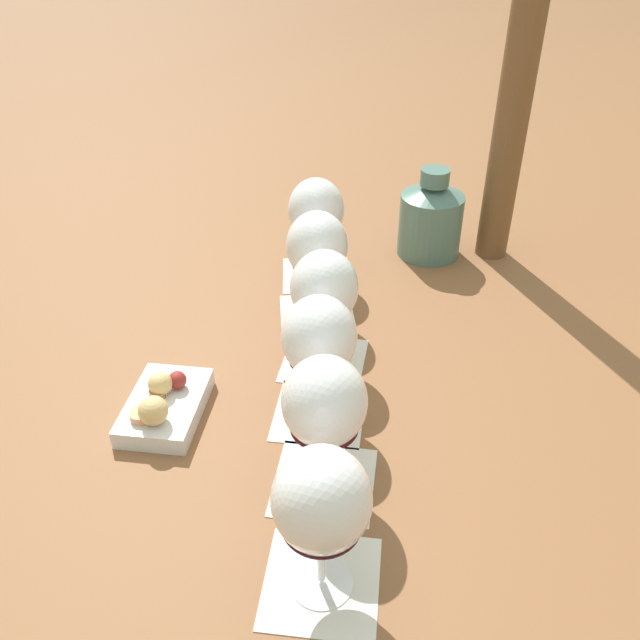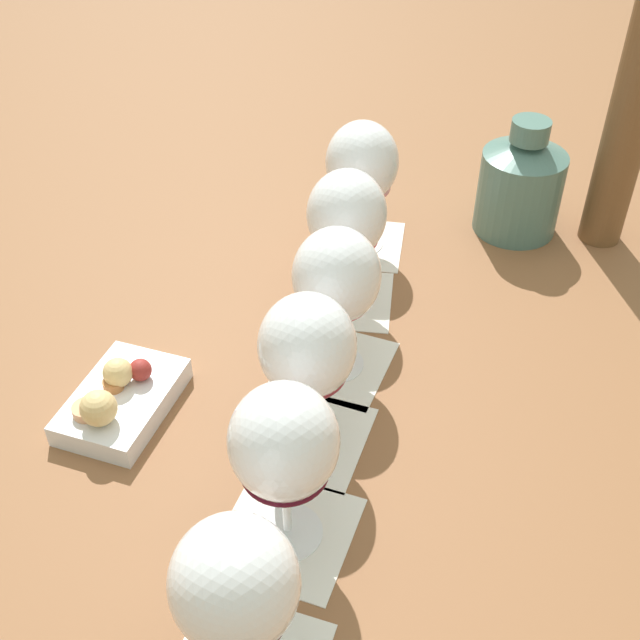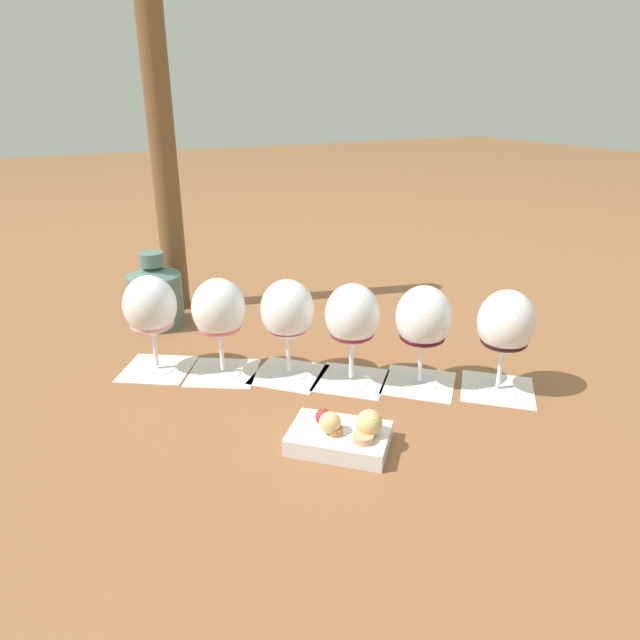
{
  "view_description": "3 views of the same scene",
  "coord_description": "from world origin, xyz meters",
  "px_view_note": "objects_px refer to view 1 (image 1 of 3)",
  "views": [
    {
      "loc": [
        0.4,
        0.55,
        0.58
      ],
      "look_at": [
        0.0,
        -0.0,
        0.11
      ],
      "focal_mm": 38.0,
      "sensor_mm": 36.0,
      "label": 1
    },
    {
      "loc": [
        0.24,
        0.53,
        0.59
      ],
      "look_at": [
        0.0,
        -0.0,
        0.11
      ],
      "focal_mm": 45.0,
      "sensor_mm": 36.0,
      "label": 2
    },
    {
      "loc": [
        0.75,
        -0.4,
        0.45
      ],
      "look_at": [
        0.0,
        -0.0,
        0.11
      ],
      "focal_mm": 32.0,
      "sensor_mm": 36.0,
      "label": 3
    }
  ],
  "objects_px": {
    "wine_glass_4": "(324,407)",
    "umbrella_pole": "(527,27)",
    "ceramic_vase": "(431,218)",
    "wine_glass_5": "(322,505)",
    "snack_dish": "(164,405)",
    "wine_glass_1": "(317,250)",
    "wine_glass_3": "(319,342)",
    "wine_glass_0": "(316,214)",
    "wine_glass_2": "(324,293)"
  },
  "relations": [
    {
      "from": "wine_glass_4",
      "to": "umbrella_pole",
      "type": "xyz_separation_m",
      "value": [
        -0.55,
        -0.25,
        0.26
      ]
    },
    {
      "from": "wine_glass_4",
      "to": "ceramic_vase",
      "type": "height_order",
      "value": "wine_glass_4"
    },
    {
      "from": "wine_glass_2",
      "to": "snack_dish",
      "type": "distance_m",
      "value": 0.25
    },
    {
      "from": "wine_glass_0",
      "to": "wine_glass_4",
      "type": "height_order",
      "value": "same"
    },
    {
      "from": "wine_glass_3",
      "to": "wine_glass_0",
      "type": "bearing_deg",
      "value": -125.36
    },
    {
      "from": "snack_dish",
      "to": "wine_glass_3",
      "type": "bearing_deg",
      "value": 145.14
    },
    {
      "from": "wine_glass_0",
      "to": "umbrella_pole",
      "type": "height_order",
      "value": "umbrella_pole"
    },
    {
      "from": "wine_glass_3",
      "to": "wine_glass_4",
      "type": "xyz_separation_m",
      "value": [
        0.06,
        0.09,
        0.0
      ]
    },
    {
      "from": "wine_glass_3",
      "to": "umbrella_pole",
      "type": "height_order",
      "value": "umbrella_pole"
    },
    {
      "from": "wine_glass_5",
      "to": "umbrella_pole",
      "type": "distance_m",
      "value": 0.77
    },
    {
      "from": "wine_glass_3",
      "to": "wine_glass_5",
      "type": "bearing_deg",
      "value": 54.38
    },
    {
      "from": "wine_glass_4",
      "to": "ceramic_vase",
      "type": "relative_size",
      "value": 1.09
    },
    {
      "from": "wine_glass_0",
      "to": "snack_dish",
      "type": "height_order",
      "value": "wine_glass_0"
    },
    {
      "from": "wine_glass_4",
      "to": "ceramic_vase",
      "type": "xyz_separation_m",
      "value": [
        -0.46,
        -0.32,
        -0.05
      ]
    },
    {
      "from": "wine_glass_1",
      "to": "ceramic_vase",
      "type": "relative_size",
      "value": 1.09
    },
    {
      "from": "wine_glass_5",
      "to": "snack_dish",
      "type": "bearing_deg",
      "value": -86.62
    },
    {
      "from": "ceramic_vase",
      "to": "snack_dish",
      "type": "height_order",
      "value": "ceramic_vase"
    },
    {
      "from": "wine_glass_0",
      "to": "ceramic_vase",
      "type": "xyz_separation_m",
      "value": [
        -0.2,
        0.05,
        -0.05
      ]
    },
    {
      "from": "wine_glass_1",
      "to": "umbrella_pole",
      "type": "bearing_deg",
      "value": 176.71
    },
    {
      "from": "wine_glass_5",
      "to": "ceramic_vase",
      "type": "distance_m",
      "value": 0.68
    },
    {
      "from": "wine_glass_4",
      "to": "umbrella_pole",
      "type": "height_order",
      "value": "umbrella_pole"
    },
    {
      "from": "wine_glass_1",
      "to": "wine_glass_5",
      "type": "bearing_deg",
      "value": 54.48
    },
    {
      "from": "ceramic_vase",
      "to": "wine_glass_4",
      "type": "bearing_deg",
      "value": 34.59
    },
    {
      "from": "ceramic_vase",
      "to": "umbrella_pole",
      "type": "distance_m",
      "value": 0.32
    },
    {
      "from": "wine_glass_5",
      "to": "wine_glass_3",
      "type": "bearing_deg",
      "value": -125.62
    },
    {
      "from": "wine_glass_2",
      "to": "wine_glass_4",
      "type": "relative_size",
      "value": 1.0
    },
    {
      "from": "wine_glass_1",
      "to": "wine_glass_5",
      "type": "xyz_separation_m",
      "value": [
        0.27,
        0.37,
        0.0
      ]
    },
    {
      "from": "wine_glass_5",
      "to": "umbrella_pole",
      "type": "bearing_deg",
      "value": -150.65
    },
    {
      "from": "snack_dish",
      "to": "umbrella_pole",
      "type": "bearing_deg",
      "value": -175.62
    },
    {
      "from": "wine_glass_3",
      "to": "snack_dish",
      "type": "distance_m",
      "value": 0.21
    },
    {
      "from": "umbrella_pole",
      "to": "wine_glass_4",
      "type": "bearing_deg",
      "value": 24.67
    },
    {
      "from": "wine_glass_3",
      "to": "snack_dish",
      "type": "relative_size",
      "value": 1.06
    },
    {
      "from": "wine_glass_2",
      "to": "wine_glass_3",
      "type": "distance_m",
      "value": 0.11
    },
    {
      "from": "wine_glass_1",
      "to": "ceramic_vase",
      "type": "distance_m",
      "value": 0.28
    },
    {
      "from": "wine_glass_4",
      "to": "wine_glass_0",
      "type": "bearing_deg",
      "value": -124.86
    },
    {
      "from": "wine_glass_1",
      "to": "snack_dish",
      "type": "xyz_separation_m",
      "value": [
        0.29,
        0.07,
        -0.09
      ]
    },
    {
      "from": "wine_glass_0",
      "to": "wine_glass_1",
      "type": "height_order",
      "value": "same"
    },
    {
      "from": "snack_dish",
      "to": "wine_glass_4",
      "type": "bearing_deg",
      "value": 115.06
    },
    {
      "from": "wine_glass_3",
      "to": "umbrella_pole",
      "type": "xyz_separation_m",
      "value": [
        -0.49,
        -0.16,
        0.26
      ]
    },
    {
      "from": "wine_glass_1",
      "to": "wine_glass_2",
      "type": "distance_m",
      "value": 0.11
    },
    {
      "from": "wine_glass_2",
      "to": "wine_glass_5",
      "type": "height_order",
      "value": "same"
    },
    {
      "from": "wine_glass_0",
      "to": "snack_dish",
      "type": "relative_size",
      "value": 1.06
    },
    {
      "from": "wine_glass_1",
      "to": "wine_glass_4",
      "type": "distance_m",
      "value": 0.33
    },
    {
      "from": "wine_glass_3",
      "to": "wine_glass_5",
      "type": "height_order",
      "value": "same"
    },
    {
      "from": "wine_glass_1",
      "to": "wine_glass_3",
      "type": "height_order",
      "value": "same"
    },
    {
      "from": "ceramic_vase",
      "to": "umbrella_pole",
      "type": "relative_size",
      "value": 0.21
    },
    {
      "from": "wine_glass_5",
      "to": "ceramic_vase",
      "type": "height_order",
      "value": "wine_glass_5"
    },
    {
      "from": "wine_glass_0",
      "to": "wine_glass_4",
      "type": "relative_size",
      "value": 1.0
    },
    {
      "from": "wine_glass_5",
      "to": "snack_dish",
      "type": "height_order",
      "value": "wine_glass_5"
    },
    {
      "from": "snack_dish",
      "to": "wine_glass_5",
      "type": "bearing_deg",
      "value": 93.38
    }
  ]
}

